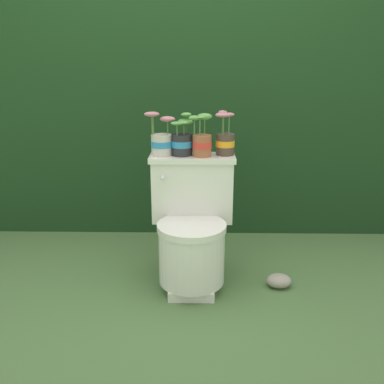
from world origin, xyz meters
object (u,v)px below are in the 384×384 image
object	(u,v)px
potted_plant_left	(161,140)
garden_stone	(279,281)
potted_plant_middle	(202,141)
potted_plant_midleft	(182,141)
potted_plant_midright	(225,140)
toilet	(192,228)

from	to	relation	value
potted_plant_left	garden_stone	bearing A→B (deg)	-15.34
potted_plant_middle	garden_stone	bearing A→B (deg)	-20.20
potted_plant_left	potted_plant_middle	distance (m)	0.23
potted_plant_left	potted_plant_midleft	xyz separation A→B (m)	(0.12, 0.01, -0.00)
potted_plant_middle	potted_plant_midright	xyz separation A→B (m)	(0.13, 0.04, 0.00)
toilet	potted_plant_left	xyz separation A→B (m)	(-0.17, 0.13, 0.47)
potted_plant_left	potted_plant_middle	world-z (taller)	potted_plant_left
potted_plant_left	potted_plant_midleft	distance (m)	0.12
toilet	potted_plant_midright	distance (m)	0.53
potted_plant_midleft	garden_stone	bearing A→B (deg)	-19.03
garden_stone	potted_plant_midleft	bearing A→B (deg)	160.97
toilet	potted_plant_middle	distance (m)	0.49
potted_plant_midright	garden_stone	size ratio (longest dim) A/B	1.76
toilet	potted_plant_midleft	size ratio (longest dim) A/B	3.09
potted_plant_left	potted_plant_midright	bearing A→B (deg)	2.90
garden_stone	potted_plant_middle	bearing A→B (deg)	159.80
potted_plant_midleft	potted_plant_midright	size ratio (longest dim) A/B	0.95
toilet	garden_stone	distance (m)	0.58
toilet	garden_stone	size ratio (longest dim) A/B	5.16
potted_plant_midleft	garden_stone	distance (m)	0.97
toilet	potted_plant_midleft	world-z (taller)	potted_plant_midleft
toilet	potted_plant_midright	bearing A→B (deg)	39.06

